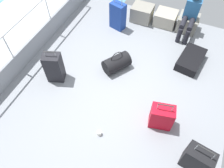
{
  "coord_description": "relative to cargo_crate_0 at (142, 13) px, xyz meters",
  "views": [
    {
      "loc": [
        0.95,
        -2.73,
        3.74
      ],
      "look_at": [
        -0.08,
        -0.38,
        0.25
      ],
      "focal_mm": 35.06,
      "sensor_mm": 36.0,
      "label": 1
    }
  ],
  "objects": [
    {
      "name": "ground_plane",
      "position": [
        0.3,
        -2.11,
        -0.24
      ],
      "size": [
        4.4,
        5.2,
        0.06
      ],
      "primitive_type": "cube",
      "color": "gray"
    },
    {
      "name": "gunwale_port",
      "position": [
        -1.87,
        -2.11,
        0.02
      ],
      "size": [
        0.06,
        5.2,
        0.45
      ],
      "primitive_type": "cube",
      "color": "gray",
      "rests_on": "ground_plane"
    },
    {
      "name": "railing_port",
      "position": [
        -1.87,
        -2.11,
        0.57
      ],
      "size": [
        0.04,
        4.2,
        1.02
      ],
      "color": "silver",
      "rests_on": "ground_plane"
    },
    {
      "name": "cargo_crate_0",
      "position": [
        0.0,
        0.0,
        0.0
      ],
      "size": [
        0.57,
        0.46,
        0.41
      ],
      "color": "gray",
      "rests_on": "ground_plane"
    },
    {
      "name": "cargo_crate_1",
      "position": [
        0.62,
        0.09,
        -0.03
      ],
      "size": [
        0.57,
        0.49,
        0.34
      ],
      "color": "#9E9989",
      "rests_on": "ground_plane"
    },
    {
      "name": "cargo_crate_2",
      "position": [
        1.19,
        0.09,
        -0.01
      ],
      "size": [
        0.52,
        0.48,
        0.39
      ],
      "color": "gray",
      "rests_on": "ground_plane"
    },
    {
      "name": "passenger_seated",
      "position": [
        1.19,
        -0.09,
        0.37
      ],
      "size": [
        0.34,
        0.66,
        1.09
      ],
      "color": "#26598C",
      "rests_on": "ground_plane"
    },
    {
      "name": "suitcase_0",
      "position": [
        -1.01,
        -2.63,
        0.13
      ],
      "size": [
        0.41,
        0.36,
        0.79
      ],
      "color": "black",
      "rests_on": "ground_plane"
    },
    {
      "name": "suitcase_1",
      "position": [
        -0.47,
        -0.55,
        0.14
      ],
      "size": [
        0.42,
        0.32,
        0.88
      ],
      "color": "navy",
      "rests_on": "ground_plane"
    },
    {
      "name": "suitcase_2",
      "position": [
        1.53,
        -1.05,
        -0.1
      ],
      "size": [
        0.58,
        0.86,
        0.22
      ],
      "color": "black",
      "rests_on": "ground_plane"
    },
    {
      "name": "suitcase_3",
      "position": [
        1.32,
        -2.8,
        0.05
      ],
      "size": [
        0.45,
        0.33,
        0.67
      ],
      "color": "#B70C1E",
      "rests_on": "ground_plane"
    },
    {
      "name": "suitcase_4",
      "position": [
        2.05,
        -3.32,
        0.07
      ],
      "size": [
        0.46,
        0.32,
        0.72
      ],
      "color": "black",
      "rests_on": "ground_plane"
    },
    {
      "name": "duffel_bag",
      "position": [
        0.06,
        -1.87,
        -0.03
      ],
      "size": [
        0.6,
        0.67,
        0.49
      ],
      "color": "black",
      "rests_on": "ground_plane"
    },
    {
      "name": "paper_cup",
      "position": [
        0.39,
        -3.45,
        -0.16
      ],
      "size": [
        0.08,
        0.08,
        0.1
      ],
      "primitive_type": "cylinder",
      "color": "white",
      "rests_on": "ground_plane"
    }
  ]
}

